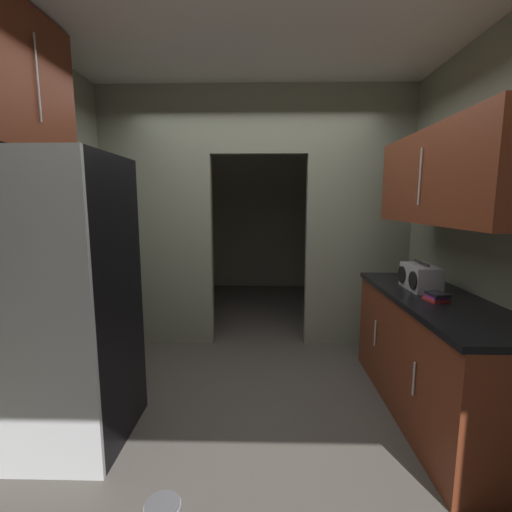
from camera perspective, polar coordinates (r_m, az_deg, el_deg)
ground at (r=2.96m, az=-0.78°, el=-23.58°), size 20.00×20.00×0.00m
kitchen_overhead_slab at (r=3.17m, az=-0.57°, el=31.45°), size 3.72×6.77×0.06m
kitchen_partition at (r=3.89m, az=-0.22°, el=7.38°), size 3.32×0.12×2.78m
adjoining_room_shell at (r=5.81m, az=0.41°, el=6.73°), size 3.32×2.84×2.78m
refrigerator at (r=2.63m, az=-29.05°, el=-6.65°), size 0.81×0.79×1.87m
lower_cabinet_run at (r=3.04m, az=26.44°, el=-14.12°), size 0.62×1.81×0.90m
upper_cabinet_counterside at (r=2.83m, az=28.22°, el=11.13°), size 0.36×1.63×0.65m
upper_cabinet_fridgeside at (r=2.88m, az=-34.87°, el=22.30°), size 0.36×0.89×0.86m
boombox at (r=3.06m, az=24.80°, el=-3.12°), size 0.21×0.36×0.22m
book_stack at (r=2.77m, az=26.96°, el=-5.85°), size 0.15×0.17×0.06m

